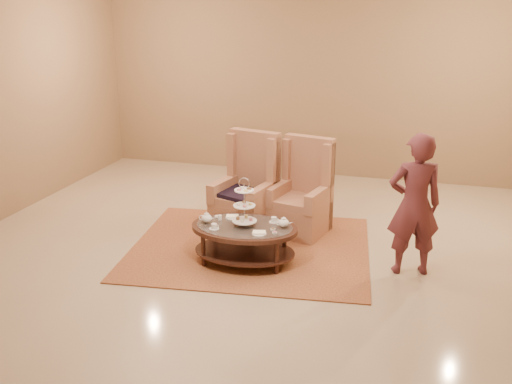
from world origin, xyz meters
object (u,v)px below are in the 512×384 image
(armchair_right, at_px, (302,201))
(person, at_px, (414,205))
(tea_table, at_px, (244,232))
(armchair_left, at_px, (247,198))

(armchair_right, relative_size, person, 0.78)
(tea_table, xyz_separation_m, armchair_left, (-0.28, 1.05, 0.07))
(person, bearing_deg, armchair_left, -34.97)
(tea_table, relative_size, armchair_right, 1.02)
(tea_table, distance_m, armchair_right, 1.27)
(armchair_left, xyz_separation_m, armchair_right, (0.74, 0.13, -0.02))
(tea_table, height_order, person, person)
(armchair_right, bearing_deg, person, -18.06)
(armchair_left, relative_size, person, 0.81)
(person, bearing_deg, armchair_right, -47.37)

